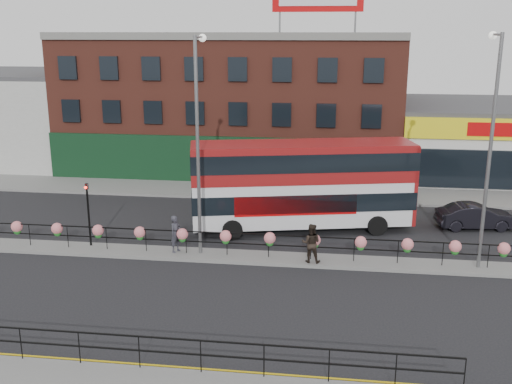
# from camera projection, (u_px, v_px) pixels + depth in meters

# --- Properties ---
(ground) EXTENTS (120.00, 120.00, 0.00)m
(ground) POSITION_uv_depth(u_px,v_px,m) (248.00, 259.00, 28.60)
(ground) COLOR black
(ground) RESTS_ON ground
(north_pavement) EXTENTS (60.00, 4.00, 0.15)m
(north_pavement) POSITION_uv_depth(u_px,v_px,m) (274.00, 192.00, 40.05)
(north_pavement) COLOR slate
(north_pavement) RESTS_ON ground
(median) EXTENTS (60.00, 1.60, 0.15)m
(median) POSITION_uv_depth(u_px,v_px,m) (248.00, 257.00, 28.58)
(median) COLOR slate
(median) RESTS_ON ground
(yellow_line_inner) EXTENTS (60.00, 0.10, 0.01)m
(yellow_line_inner) POSITION_uv_depth(u_px,v_px,m) (204.00, 369.00, 19.32)
(yellow_line_inner) COLOR gold
(yellow_line_inner) RESTS_ON ground
(yellow_line_outer) EXTENTS (60.00, 0.10, 0.01)m
(yellow_line_outer) POSITION_uv_depth(u_px,v_px,m) (203.00, 372.00, 19.15)
(yellow_line_outer) COLOR gold
(yellow_line_outer) RESTS_ON ground
(brick_building) EXTENTS (25.00, 12.21, 10.30)m
(brick_building) POSITION_uv_depth(u_px,v_px,m) (234.00, 101.00, 46.84)
(brick_building) COLOR brown
(brick_building) RESTS_ON ground
(supermarket) EXTENTS (15.00, 12.25, 5.30)m
(supermarket) POSITION_uv_depth(u_px,v_px,m) (497.00, 139.00, 44.88)
(supermarket) COLOR silver
(supermarket) RESTS_ON ground
(median_railing) EXTENTS (30.04, 0.56, 1.23)m
(median_railing) POSITION_uv_depth(u_px,v_px,m) (248.00, 238.00, 28.32)
(median_railing) COLOR black
(median_railing) RESTS_ON median
(south_railing) EXTENTS (20.04, 0.05, 1.12)m
(south_railing) POSITION_uv_depth(u_px,v_px,m) (139.00, 345.00, 18.94)
(south_railing) COLOR black
(south_railing) RESTS_ON south_pavement
(double_decker_bus) EXTENTS (12.19, 5.36, 4.80)m
(double_decker_bus) POSITION_uv_depth(u_px,v_px,m) (303.00, 177.00, 32.05)
(double_decker_bus) COLOR silver
(double_decker_bus) RESTS_ON ground
(car) EXTENTS (2.58, 4.58, 1.38)m
(car) POSITION_uv_depth(u_px,v_px,m) (476.00, 216.00, 32.78)
(car) COLOR black
(car) RESTS_ON ground
(pedestrian_a) EXTENTS (0.99, 0.94, 1.82)m
(pedestrian_a) POSITION_uv_depth(u_px,v_px,m) (176.00, 234.00, 28.87)
(pedestrian_a) COLOR #2E2E37
(pedestrian_a) RESTS_ON median
(pedestrian_b) EXTENTS (0.98, 0.81, 1.85)m
(pedestrian_b) POSITION_uv_depth(u_px,v_px,m) (311.00, 243.00, 27.59)
(pedestrian_b) COLOR black
(pedestrian_b) RESTS_ON median
(lamp_column_west) EXTENTS (0.37, 1.80, 10.24)m
(lamp_column_west) POSITION_uv_depth(u_px,v_px,m) (199.00, 127.00, 27.60)
(lamp_column_west) COLOR slate
(lamp_column_west) RESTS_ON median
(lamp_column_east) EXTENTS (0.37, 1.82, 10.37)m
(lamp_column_east) POSITION_uv_depth(u_px,v_px,m) (490.00, 132.00, 25.86)
(lamp_column_east) COLOR slate
(lamp_column_east) RESTS_ON median
(traffic_light_median) EXTENTS (0.15, 0.28, 3.65)m
(traffic_light_median) POSITION_uv_depth(u_px,v_px,m) (88.00, 201.00, 29.34)
(traffic_light_median) COLOR black
(traffic_light_median) RESTS_ON median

